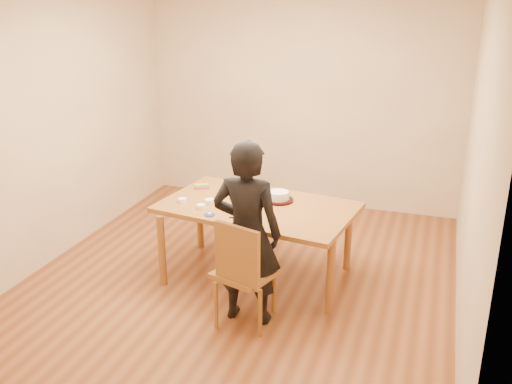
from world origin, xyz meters
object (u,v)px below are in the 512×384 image
(cake, at_px, (279,196))
(person, at_px, (247,233))
(cake_plate, at_px, (279,200))
(dining_table, at_px, (258,207))
(dining_chair, at_px, (245,273))

(cake, relative_size, person, 0.13)
(person, bearing_deg, cake_plate, -93.06)
(dining_table, distance_m, person, 0.75)
(dining_table, height_order, dining_chair, dining_table)
(cake_plate, height_order, cake, cake)
(cake_plate, xyz_separation_m, cake, (0.00, 0.00, 0.04))
(dining_table, xyz_separation_m, person, (0.15, -0.73, 0.06))
(cake_plate, relative_size, cake, 1.39)
(person, bearing_deg, dining_chair, 87.45)
(dining_chair, bearing_deg, cake, 107.03)
(cake, bearing_deg, dining_chair, -90.49)
(dining_table, xyz_separation_m, dining_chair, (0.15, -0.78, -0.28))
(cake, height_order, person, person)
(dining_chair, bearing_deg, dining_table, 118.47)
(person, bearing_deg, cake, -93.06)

